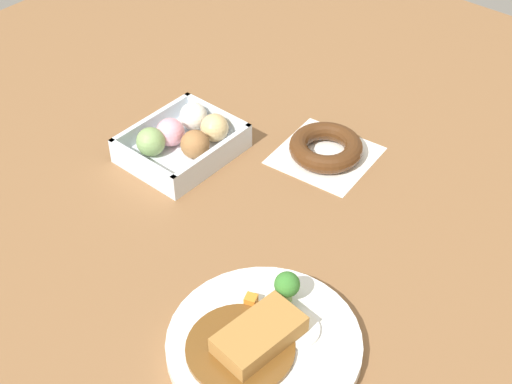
% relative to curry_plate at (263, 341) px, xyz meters
% --- Properties ---
extents(ground_plane, '(1.60, 1.60, 0.00)m').
position_rel_curry_plate_xyz_m(ground_plane, '(-0.16, -0.16, -0.01)').
color(ground_plane, brown).
extents(curry_plate, '(0.23, 0.23, 0.06)m').
position_rel_curry_plate_xyz_m(curry_plate, '(0.00, 0.00, 0.00)').
color(curry_plate, white).
rests_on(curry_plate, ground_plane).
extents(donut_box, '(0.17, 0.14, 0.06)m').
position_rel_curry_plate_xyz_m(donut_box, '(-0.21, -0.34, 0.01)').
color(donut_box, silver).
rests_on(donut_box, ground_plane).
extents(chocolate_ring_donut, '(0.16, 0.16, 0.03)m').
position_rel_curry_plate_xyz_m(chocolate_ring_donut, '(-0.34, -0.17, 0.00)').
color(chocolate_ring_donut, white).
rests_on(chocolate_ring_donut, ground_plane).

